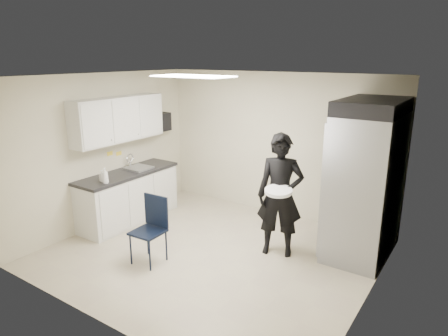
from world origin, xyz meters
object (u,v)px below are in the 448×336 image
Objects in this scene: commercial_fridge at (365,186)px; man_tuxedo at (280,195)px; lower_counter at (129,198)px; folding_chair at (148,232)px.

commercial_fridge is 1.15× the size of man_tuxedo.
man_tuxedo is at bearing 7.75° from lower_counter.
commercial_fridge is 3.19m from folding_chair.
commercial_fridge is 1.24m from man_tuxedo.
lower_counter is 0.90× the size of commercial_fridge.
commercial_fridge reaches higher than folding_chair.
commercial_fridge is at bearing 14.87° from man_tuxedo.
folding_chair is at bearing -157.11° from man_tuxedo.
commercial_fridge is at bearing 15.88° from lower_counter.
folding_chair is 1.96m from man_tuxedo.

